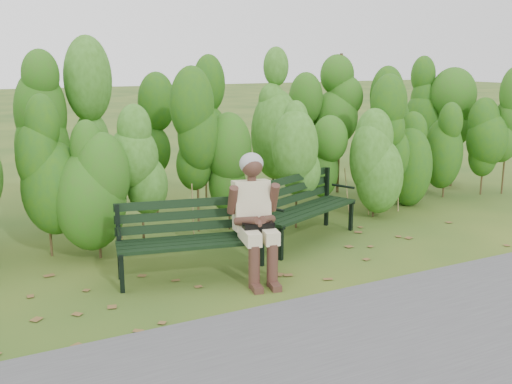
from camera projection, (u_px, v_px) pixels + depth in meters
name	position (u px, v px, depth m)	size (l,w,h in m)	color
ground	(271.00, 265.00, 6.53)	(80.00, 80.00, 0.00)	#254917
footpath	(408.00, 351.00, 4.63)	(60.00, 2.50, 0.01)	#474749
hedge_band	(203.00, 132.00, 7.86)	(11.04, 1.67, 2.42)	#47381E
leaf_litter	(284.00, 265.00, 6.53)	(5.54, 2.04, 0.01)	brown
bench_left	(194.00, 233.00, 6.12)	(1.65, 0.83, 0.79)	black
bench_right	(301.00, 203.00, 7.33)	(1.66, 1.09, 0.79)	black
seated_woman	(255.00, 210.00, 6.07)	(0.56, 0.82, 1.27)	beige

